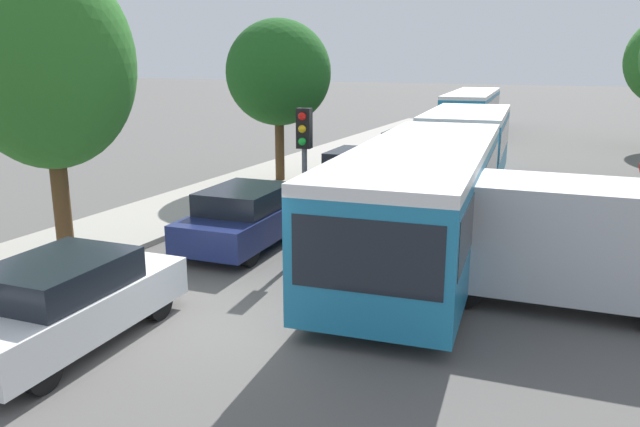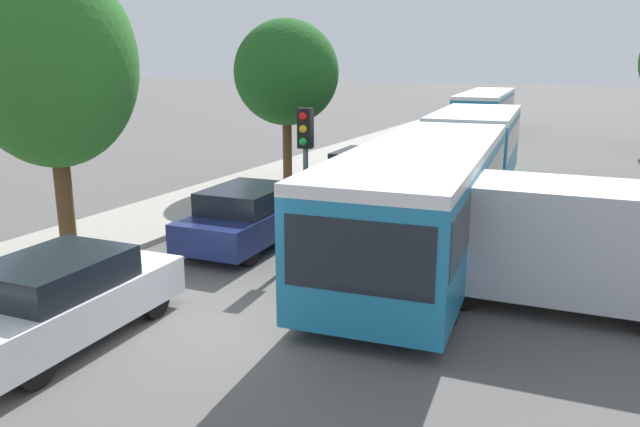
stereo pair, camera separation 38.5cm
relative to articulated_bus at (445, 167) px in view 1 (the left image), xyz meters
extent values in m
plane|color=#565451|center=(-1.72, -8.59, -1.53)|extent=(200.00, 200.00, 0.00)
cube|color=#9E998E|center=(-7.48, 6.84, -1.46)|extent=(3.20, 40.87, 0.14)
cube|color=teal|center=(0.38, -3.83, -0.16)|extent=(3.64, 10.16, 2.15)
cube|color=black|center=(0.38, -3.83, 0.22)|extent=(3.62, 9.76, 0.94)
cube|color=silver|center=(0.38, -3.83, 1.01)|extent=(3.64, 10.16, 0.21)
cube|color=teal|center=(-0.55, 5.55, -0.16)|extent=(3.33, 7.03, 2.15)
cube|color=black|center=(-0.55, 5.55, 0.22)|extent=(3.32, 6.76, 0.94)
cube|color=silver|center=(-0.55, 5.55, 1.01)|extent=(3.33, 7.03, 0.21)
cylinder|color=black|center=(-0.16, 1.64, -0.16)|extent=(2.07, 1.24, 1.97)
cube|color=black|center=(0.87, -8.73, 0.09)|extent=(2.35, 0.34, 1.15)
cylinder|color=black|center=(1.81, -6.88, -1.00)|extent=(0.42, 1.07, 1.05)
cylinder|color=black|center=(-0.42, -7.10, -1.00)|extent=(0.42, 1.07, 1.05)
cylinder|color=black|center=(1.18, -0.55, -1.00)|extent=(0.42, 1.07, 1.05)
cylinder|color=black|center=(-1.05, -0.77, -1.00)|extent=(0.42, 1.07, 1.05)
cylinder|color=black|center=(0.56, 5.66, -1.00)|extent=(0.42, 1.07, 1.05)
cylinder|color=black|center=(-1.67, 5.44, -1.00)|extent=(0.42, 1.07, 1.05)
cube|color=teal|center=(-3.58, 22.28, -0.28)|extent=(3.45, 11.43, 1.96)
cube|color=black|center=(-3.58, 22.28, 0.07)|extent=(3.42, 10.87, 0.82)
cube|color=silver|center=(-3.58, 22.28, 0.80)|extent=(3.45, 11.43, 0.20)
cylinder|color=black|center=(-4.95, 25.89, -1.04)|extent=(0.38, 1.00, 0.98)
cylinder|color=black|center=(-2.86, 26.07, -1.04)|extent=(0.38, 1.00, 0.98)
cylinder|color=black|center=(-4.34, 18.83, -1.04)|extent=(0.38, 1.00, 0.98)
cylinder|color=black|center=(-2.25, 19.01, -1.04)|extent=(0.38, 1.00, 0.98)
cube|color=white|center=(-3.62, -10.30, -0.93)|extent=(1.97, 4.25, 0.67)
cube|color=black|center=(-3.62, -10.40, -0.34)|extent=(1.73, 2.26, 0.52)
cylinder|color=black|center=(-4.43, -9.01, -1.21)|extent=(0.25, 0.64, 0.63)
cylinder|color=black|center=(-2.95, -8.94, -1.21)|extent=(0.25, 0.64, 0.63)
cylinder|color=black|center=(-2.81, -11.60, -1.21)|extent=(0.25, 0.64, 0.63)
cube|color=navy|center=(-3.77, -4.47, -0.92)|extent=(2.00, 4.31, 0.68)
cube|color=black|center=(-3.76, -4.57, -0.32)|extent=(1.76, 2.29, 0.52)
cylinder|color=black|center=(-4.59, -3.16, -1.20)|extent=(0.25, 0.65, 0.64)
cylinder|color=black|center=(-3.09, -3.08, -1.20)|extent=(0.25, 0.65, 0.64)
cylinder|color=black|center=(-4.45, -5.86, -1.20)|extent=(0.25, 0.65, 0.64)
cylinder|color=black|center=(-2.95, -5.78, -1.20)|extent=(0.25, 0.65, 0.64)
cube|color=black|center=(-3.52, 2.35, -0.92)|extent=(2.01, 4.33, 0.69)
cube|color=black|center=(-3.52, 2.25, -0.31)|extent=(1.76, 2.30, 0.52)
cylinder|color=black|center=(-4.35, 3.67, -1.20)|extent=(0.25, 0.66, 0.65)
cylinder|color=black|center=(-2.84, 3.74, -1.20)|extent=(0.25, 0.66, 0.65)
cylinder|color=black|center=(-4.21, 0.96, -1.20)|extent=(0.25, 0.66, 0.65)
cylinder|color=black|center=(-2.70, 1.03, -1.20)|extent=(0.25, 0.66, 0.65)
cube|color=#47474C|center=(-3.62, 8.53, -0.92)|extent=(2.01, 4.32, 0.69)
cube|color=black|center=(-3.61, 8.43, -0.32)|extent=(1.76, 2.30, 0.52)
cylinder|color=black|center=(-4.44, 9.85, -1.20)|extent=(0.25, 0.66, 0.65)
cylinder|color=black|center=(-2.93, 9.92, -1.20)|extent=(0.25, 0.66, 0.65)
cylinder|color=black|center=(-4.30, 7.14, -1.20)|extent=(0.25, 0.66, 0.65)
cylinder|color=black|center=(-2.80, 7.22, -1.20)|extent=(0.25, 0.66, 0.65)
cube|color=#B7BABF|center=(3.90, -5.21, -0.22)|extent=(4.21, 2.23, 2.00)
cube|color=#B7BABF|center=(1.40, -5.36, -0.69)|extent=(1.01, 1.95, 1.00)
cylinder|color=black|center=(1.85, -6.17, -1.17)|extent=(0.73, 0.28, 0.72)
cylinder|color=black|center=(1.75, -4.50, -1.17)|extent=(0.73, 0.28, 0.72)
cylinder|color=#56595E|center=(-2.21, -4.47, 0.17)|extent=(0.12, 0.12, 3.40)
cube|color=black|center=(-2.21, -4.47, 1.42)|extent=(0.35, 0.28, 0.90)
sphere|color=red|center=(-2.19, -4.62, 1.70)|extent=(0.18, 0.18, 0.18)
sphere|color=#EAAD14|center=(-2.19, -4.62, 1.42)|extent=(0.18, 0.18, 0.18)
sphere|color=green|center=(-2.19, -4.62, 1.14)|extent=(0.18, 0.18, 0.18)
cylinder|color=#51381E|center=(-6.62, -7.44, -0.15)|extent=(0.36, 0.36, 2.75)
ellipsoid|color=#286623|center=(-6.62, -7.44, 2.86)|extent=(3.56, 3.56, 4.37)
ellipsoid|color=#3D7F38|center=(-7.06, -6.99, 2.20)|extent=(2.14, 2.14, 2.40)
cylinder|color=#51381E|center=(-6.67, 2.73, -0.23)|extent=(0.33, 0.33, 2.58)
ellipsoid|color=#1E561E|center=(-6.67, 2.73, 2.44)|extent=(3.69, 3.69, 3.69)
ellipsoid|color=#3D7F38|center=(-6.43, 3.02, 1.89)|extent=(2.21, 2.21, 2.03)
camera|label=1|loc=(3.89, -17.10, 2.99)|focal=35.00mm
camera|label=2|loc=(4.24, -16.93, 2.99)|focal=35.00mm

